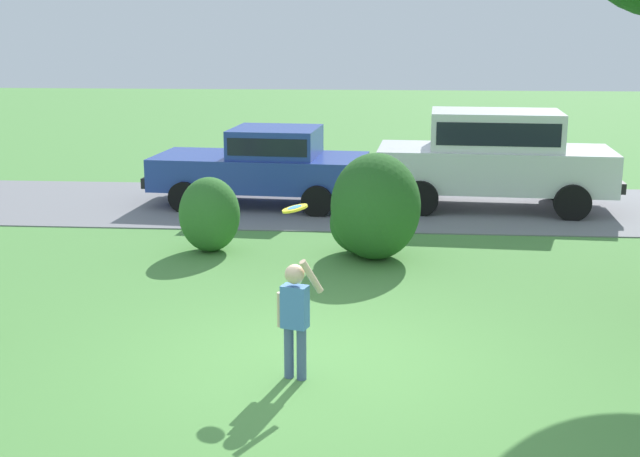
% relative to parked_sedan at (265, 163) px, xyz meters
% --- Properties ---
extents(ground_plane, '(80.00, 80.00, 0.00)m').
position_rel_parked_sedan_xyz_m(ground_plane, '(1.71, -8.05, -0.85)').
color(ground_plane, '#518E42').
extents(driveway_strip, '(28.00, 4.40, 0.02)m').
position_rel_parked_sedan_xyz_m(driveway_strip, '(1.71, -0.05, -0.84)').
color(driveway_strip, slate).
rests_on(driveway_strip, ground).
extents(shrub_near_tree, '(0.97, 0.97, 1.20)m').
position_rel_parked_sedan_xyz_m(shrub_near_tree, '(-0.38, -3.65, -0.25)').
color(shrub_near_tree, '#33702B').
rests_on(shrub_near_tree, ground).
extents(shrub_centre_left, '(1.41, 1.55, 1.64)m').
position_rel_parked_sedan_xyz_m(shrub_centre_left, '(2.22, -3.81, -0.11)').
color(shrub_centre_left, '#286023').
rests_on(shrub_centre_left, ground).
extents(parked_sedan, '(4.52, 2.34, 1.56)m').
position_rel_parked_sedan_xyz_m(parked_sedan, '(0.00, 0.00, 0.00)').
color(parked_sedan, '#28429E').
rests_on(parked_sedan, ground).
extents(parked_suv, '(4.80, 2.31, 1.92)m').
position_rel_parked_sedan_xyz_m(parked_suv, '(4.53, 0.03, 0.23)').
color(parked_suv, white).
rests_on(parked_suv, ground).
extents(child_thrower, '(0.48, 0.23, 1.29)m').
position_rel_parked_sedan_xyz_m(child_thrower, '(1.52, -8.54, -0.13)').
color(child_thrower, '#4C608C').
rests_on(child_thrower, ground).
extents(frisbee, '(0.28, 0.28, 0.09)m').
position_rel_parked_sedan_xyz_m(frisbee, '(1.44, -7.80, 0.77)').
color(frisbee, yellow).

